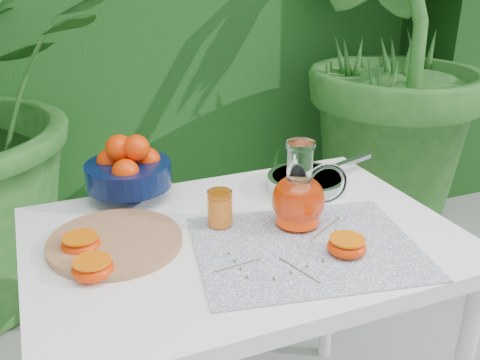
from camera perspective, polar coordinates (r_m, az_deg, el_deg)
name	(u,v)px	position (r m, az deg, el deg)	size (l,w,h in m)	color
potted_plant_right	(384,40)	(2.77, 15.14, 14.17)	(1.94, 1.94, 1.94)	#225B1F
white_table	(243,263)	(1.32, 0.33, -8.82)	(1.00, 0.70, 0.75)	white
placemat	(306,247)	(1.22, 7.09, -7.13)	(0.50, 0.39, 0.00)	#0D184D
cutting_board	(115,242)	(1.25, -13.16, -6.44)	(0.30, 0.30, 0.02)	#9D6647
fruit_bowl	(128,169)	(1.45, -11.82, 1.17)	(0.28, 0.28, 0.18)	black
juice_pitcher	(299,197)	(1.28, 6.36, -1.83)	(0.19, 0.16, 0.21)	white
juice_tumbler	(220,209)	(1.29, -2.16, -3.13)	(0.07, 0.07, 0.09)	white
saute_pan	(308,181)	(1.51, 7.21, -0.14)	(0.41, 0.28, 0.04)	silver
orange_halves	(175,253)	(1.16, -6.92, -7.70)	(0.63, 0.32, 0.04)	#D03D02
thyme_sprigs	(291,252)	(1.19, 5.44, -7.65)	(0.37, 0.26, 0.01)	brown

